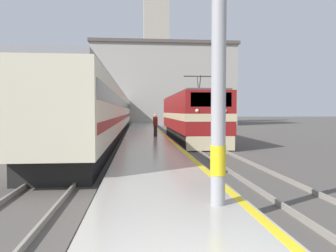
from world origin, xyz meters
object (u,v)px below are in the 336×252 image
object	(u,v)px
locomotive_train	(190,117)
person_on_platform	(155,125)
passenger_train	(110,112)
clock_tower	(156,33)

from	to	relation	value
locomotive_train	person_on_platform	bearing A→B (deg)	-161.32
locomotive_train	person_on_platform	xyz separation A→B (m)	(-2.76, -0.93, -0.59)
passenger_train	locomotive_train	bearing A→B (deg)	-45.67
person_on_platform	passenger_train	bearing A→B (deg)	116.86
clock_tower	locomotive_train	bearing A→B (deg)	-89.22
person_on_platform	clock_tower	distance (m)	41.12
passenger_train	clock_tower	distance (m)	34.17
clock_tower	person_on_platform	bearing A→B (deg)	-93.40
passenger_train	person_on_platform	distance (m)	8.78
passenger_train	clock_tower	world-z (taller)	clock_tower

